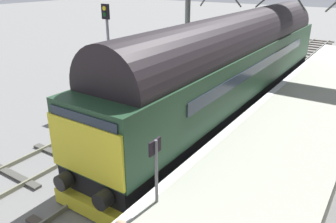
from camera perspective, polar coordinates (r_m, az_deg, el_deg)
ground_plane at (r=11.71m, az=-3.79°, el=-10.30°), size 140.00×140.00×0.00m
track_main at (r=11.68m, az=-3.79°, el=-10.07°), size 2.50×60.00×0.15m
track_adjacent_west at (r=13.83m, az=-15.45°, el=-5.42°), size 2.50×60.00×0.15m
station_platform at (r=10.01m, az=13.28°, el=-13.79°), size 4.00×44.00×1.01m
diesel_locomotive at (r=16.48m, az=11.17°, el=8.48°), size 2.74×19.64×4.68m
signal_post_far at (r=17.25m, az=-10.10°, el=11.17°), size 0.44×0.22×5.00m
platform_number_sign at (r=8.09m, az=-2.10°, el=-8.44°), size 0.10×0.44×1.72m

